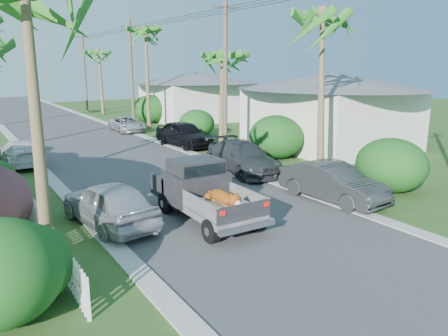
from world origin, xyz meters
TOP-DOWN VIEW (x-y plane):
  - ground at (0.00, 0.00)m, footprint 120.00×120.00m
  - road at (0.00, 25.00)m, footprint 8.00×100.00m
  - curb_left at (-4.30, 25.00)m, footprint 0.60×100.00m
  - curb_right at (4.30, 25.00)m, footprint 0.60×100.00m
  - pickup_truck at (-0.85, 4.45)m, footprint 1.98×5.12m
  - parked_car_rn at (4.51, 3.33)m, footprint 1.95×4.66m
  - parked_car_rm at (4.21, 9.17)m, footprint 2.66×5.45m
  - parked_car_rf at (5.00, 17.16)m, footprint 2.42×5.07m
  - parked_car_rd at (4.13, 25.70)m, footprint 2.16×4.45m
  - parked_car_ln at (-3.83, 5.31)m, footprint 2.41×4.70m
  - parked_car_lf at (-5.00, 16.85)m, footprint 2.18×4.71m
  - palm_r_a at (6.30, 6.00)m, footprint 4.40×4.40m
  - palm_r_b at (6.60, 15.00)m, footprint 4.40×4.40m
  - palm_r_c at (6.20, 26.00)m, footprint 4.40×4.40m
  - palm_r_d at (6.50, 40.00)m, footprint 4.40×4.40m
  - shrub_r_a at (7.60, 3.00)m, footprint 2.80×3.08m
  - shrub_r_b at (7.80, 11.00)m, footprint 3.00×3.30m
  - shrub_r_c at (7.50, 20.00)m, footprint 2.60×2.86m
  - shrub_r_d at (8.00, 30.00)m, footprint 3.20×3.52m
  - picket_fence at (-6.00, 5.50)m, footprint 0.10×11.00m
  - house_right_near at (13.00, 12.00)m, footprint 8.00×9.00m
  - house_right_far at (13.00, 30.00)m, footprint 9.00×8.00m
  - utility_pole_b at (5.60, 13.00)m, footprint 1.60×0.26m
  - utility_pole_c at (5.60, 28.00)m, footprint 1.60×0.26m
  - utility_pole_d at (5.60, 43.00)m, footprint 1.60×0.26m

SIDE VIEW (x-z plane):
  - ground at x=0.00m, z-range 0.00..0.00m
  - road at x=0.00m, z-range 0.00..0.02m
  - curb_left at x=-4.30m, z-range 0.00..0.06m
  - curb_right at x=4.30m, z-range 0.00..0.06m
  - picket_fence at x=-6.00m, z-range 0.00..1.00m
  - parked_car_rd at x=4.13m, z-range 0.00..1.22m
  - parked_car_lf at x=-5.00m, z-range 0.00..1.33m
  - parked_car_rn at x=4.51m, z-range 0.00..1.50m
  - parked_car_rm at x=4.21m, z-range 0.00..1.53m
  - parked_car_ln at x=-3.83m, z-range 0.00..1.53m
  - parked_car_rf at x=5.00m, z-range 0.00..1.67m
  - pickup_truck at x=-0.85m, z-range -0.02..2.04m
  - shrub_r_c at x=7.50m, z-range 0.00..2.10m
  - shrub_r_a at x=7.60m, z-range 0.00..2.30m
  - shrub_r_b at x=7.80m, z-range 0.00..2.50m
  - shrub_r_d at x=8.00m, z-range 0.00..2.60m
  - house_right_far at x=13.00m, z-range -0.18..4.42m
  - house_right_near at x=13.00m, z-range -0.18..4.62m
  - utility_pole_b at x=5.60m, z-range 0.10..9.10m
  - utility_pole_c at x=5.60m, z-range 0.10..9.10m
  - utility_pole_d at x=5.60m, z-range 0.10..9.10m
  - palm_r_b at x=6.60m, z-range 2.35..9.55m
  - palm_r_d at x=6.50m, z-range 2.73..10.74m
  - palm_r_a at x=6.30m, z-range 3.07..11.78m
  - palm_r_c at x=6.20m, z-range 3.41..12.81m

